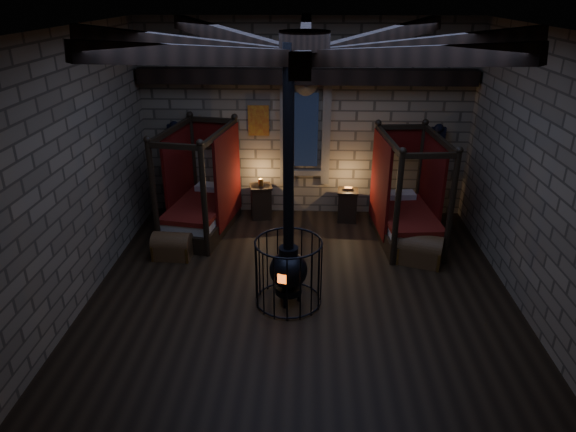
{
  "coord_description": "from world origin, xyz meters",
  "views": [
    {
      "loc": [
        0.08,
        -7.31,
        4.72
      ],
      "look_at": [
        -0.25,
        0.6,
        1.16
      ],
      "focal_mm": 32.0,
      "sensor_mm": 36.0,
      "label": 1
    }
  ],
  "objects_px": {
    "bed_right": "(406,214)",
    "trunk_left": "(172,246)",
    "trunk_right": "(420,250)",
    "bed_left": "(202,206)",
    "stove": "(288,267)"
  },
  "relations": [
    {
      "from": "trunk_left",
      "to": "trunk_right",
      "type": "xyz_separation_m",
      "value": [
        4.63,
        -0.01,
        0.03
      ]
    },
    {
      "from": "trunk_right",
      "to": "bed_left",
      "type": "bearing_deg",
      "value": -177.89
    },
    {
      "from": "bed_right",
      "to": "trunk_left",
      "type": "bearing_deg",
      "value": -172.78
    },
    {
      "from": "trunk_left",
      "to": "bed_right",
      "type": "bearing_deg",
      "value": 16.03
    },
    {
      "from": "bed_right",
      "to": "trunk_left",
      "type": "relative_size",
      "value": 2.9
    },
    {
      "from": "bed_right",
      "to": "bed_left",
      "type": "bearing_deg",
      "value": 171.42
    },
    {
      "from": "bed_left",
      "to": "stove",
      "type": "height_order",
      "value": "stove"
    },
    {
      "from": "trunk_left",
      "to": "trunk_right",
      "type": "bearing_deg",
      "value": 3.42
    },
    {
      "from": "bed_left",
      "to": "trunk_right",
      "type": "xyz_separation_m",
      "value": [
        4.29,
        -1.25,
        -0.28
      ]
    },
    {
      "from": "bed_right",
      "to": "stove",
      "type": "height_order",
      "value": "stove"
    },
    {
      "from": "bed_right",
      "to": "stove",
      "type": "bearing_deg",
      "value": -138.33
    },
    {
      "from": "bed_right",
      "to": "trunk_right",
      "type": "relative_size",
      "value": 2.38
    },
    {
      "from": "bed_right",
      "to": "stove",
      "type": "xyz_separation_m",
      "value": [
        -2.26,
        -2.42,
        0.12
      ]
    },
    {
      "from": "trunk_right",
      "to": "trunk_left",
      "type": "bearing_deg",
      "value": -161.77
    },
    {
      "from": "bed_left",
      "to": "bed_right",
      "type": "distance_m",
      "value": 4.18
    }
  ]
}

